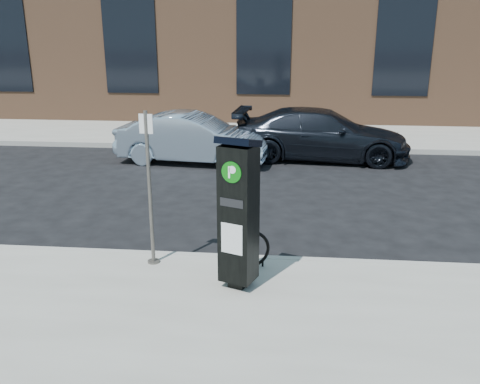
# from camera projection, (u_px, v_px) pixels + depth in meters

# --- Properties ---
(ground) EXTENTS (120.00, 120.00, 0.00)m
(ground) POSITION_uv_depth(u_px,v_px,m) (223.00, 263.00, 8.07)
(ground) COLOR black
(ground) RESTS_ON ground
(sidewalk_far) EXTENTS (60.00, 12.00, 0.15)m
(sidewalk_far) POSITION_uv_depth(u_px,v_px,m) (265.00, 117.00, 21.33)
(sidewalk_far) COLOR gray
(sidewalk_far) RESTS_ON ground
(curb_near) EXTENTS (60.00, 0.12, 0.16)m
(curb_near) POSITION_uv_depth(u_px,v_px,m) (223.00, 260.00, 8.03)
(curb_near) COLOR #9E9B93
(curb_near) RESTS_ON ground
(curb_far) EXTENTS (60.00, 0.12, 0.16)m
(curb_far) POSITION_uv_depth(u_px,v_px,m) (256.00, 148.00, 15.66)
(curb_far) COLOR #9E9B93
(curb_far) RESTS_ON ground
(building) EXTENTS (28.00, 10.05, 8.25)m
(building) POSITION_uv_depth(u_px,v_px,m) (270.00, 16.00, 22.94)
(building) COLOR brown
(building) RESTS_ON ground
(parking_kiosk) EXTENTS (0.61, 0.58, 2.13)m
(parking_kiosk) POSITION_uv_depth(u_px,v_px,m) (238.00, 212.00, 6.73)
(parking_kiosk) COLOR black
(parking_kiosk) RESTS_ON sidewalk_near
(sign_pole) EXTENTS (0.20, 0.19, 2.32)m
(sign_pole) POSITION_uv_depth(u_px,v_px,m) (150.00, 190.00, 7.42)
(sign_pole) COLOR #5F5854
(sign_pole) RESTS_ON sidewalk_near
(bike_rack) EXTENTS (0.59, 0.20, 0.60)m
(bike_rack) POSITION_uv_depth(u_px,v_px,m) (250.00, 249.00, 7.52)
(bike_rack) COLOR black
(bike_rack) RESTS_ON sidewalk_near
(car_silver) EXTENTS (4.30, 1.89, 1.37)m
(car_silver) POSITION_uv_depth(u_px,v_px,m) (193.00, 138.00, 14.08)
(car_silver) COLOR #A0B6CC
(car_silver) RESTS_ON ground
(car_dark) EXTENTS (5.08, 2.39, 1.43)m
(car_dark) POSITION_uv_depth(u_px,v_px,m) (321.00, 134.00, 14.46)
(car_dark) COLOR black
(car_dark) RESTS_ON ground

